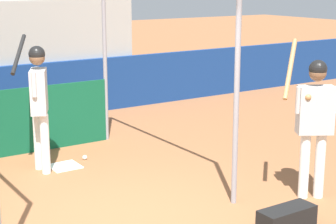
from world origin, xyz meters
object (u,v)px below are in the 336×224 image
player_waiting (314,115)px  player_batter (39,95)px  baseball (85,157)px  equipment_bag (287,219)px

player_waiting → player_batter: bearing=-17.7°
player_waiting → baseball: (-1.80, 3.09, -1.08)m
player_waiting → equipment_bag: size_ratio=2.96×
player_batter → equipment_bag: (1.57, -3.52, -1.02)m
player_batter → baseball: size_ratio=27.00×
player_batter → player_waiting: size_ratio=0.96×
baseball → equipment_bag: bearing=-77.6°
equipment_bag → baseball: 3.75m
baseball → player_waiting: bearing=-59.7°
equipment_bag → player_batter: bearing=114.0°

